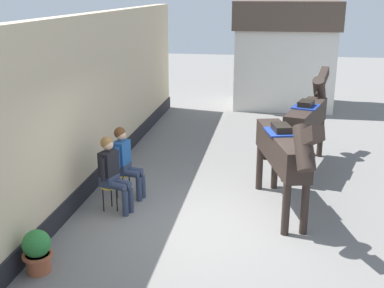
{
  "coord_description": "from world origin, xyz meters",
  "views": [
    {
      "loc": [
        1.04,
        -7.51,
        3.83
      ],
      "look_at": [
        -0.4,
        1.2,
        1.05
      ],
      "focal_mm": 45.87,
      "sensor_mm": 36.0,
      "label": 1
    }
  ],
  "objects_px": {
    "seated_visitor_far": "(125,159)",
    "flower_planter_near": "(37,250)",
    "seated_visitor_near": "(112,170)",
    "saddled_horse_near": "(284,151)",
    "saddled_horse_far": "(308,117)"
  },
  "relations": [
    {
      "from": "seated_visitor_far",
      "to": "flower_planter_near",
      "type": "bearing_deg",
      "value": -99.59
    },
    {
      "from": "seated_visitor_far",
      "to": "saddled_horse_near",
      "type": "distance_m",
      "value": 2.97
    },
    {
      "from": "seated_visitor_near",
      "to": "flower_planter_near",
      "type": "height_order",
      "value": "seated_visitor_near"
    },
    {
      "from": "flower_planter_near",
      "to": "saddled_horse_far",
      "type": "bearing_deg",
      "value": 52.14
    },
    {
      "from": "saddled_horse_near",
      "to": "saddled_horse_far",
      "type": "xyz_separation_m",
      "value": [
        0.55,
        2.52,
        0.0
      ]
    },
    {
      "from": "seated_visitor_near",
      "to": "saddled_horse_far",
      "type": "xyz_separation_m",
      "value": [
        3.54,
        2.96,
        0.38
      ]
    },
    {
      "from": "saddled_horse_far",
      "to": "seated_visitor_far",
      "type": "bearing_deg",
      "value": -146.23
    },
    {
      "from": "seated_visitor_near",
      "to": "seated_visitor_far",
      "type": "xyz_separation_m",
      "value": [
        0.05,
        0.63,
        0.0
      ]
    },
    {
      "from": "seated_visitor_near",
      "to": "seated_visitor_far",
      "type": "height_order",
      "value": "same"
    },
    {
      "from": "seated_visitor_far",
      "to": "flower_planter_near",
      "type": "distance_m",
      "value": 2.83
    },
    {
      "from": "seated_visitor_near",
      "to": "saddled_horse_near",
      "type": "height_order",
      "value": "saddled_horse_near"
    },
    {
      "from": "seated_visitor_near",
      "to": "flower_planter_near",
      "type": "distance_m",
      "value": 2.21
    },
    {
      "from": "seated_visitor_far",
      "to": "saddled_horse_far",
      "type": "relative_size",
      "value": 0.48
    },
    {
      "from": "seated_visitor_far",
      "to": "saddled_horse_near",
      "type": "relative_size",
      "value": 0.47
    },
    {
      "from": "seated_visitor_far",
      "to": "flower_planter_near",
      "type": "height_order",
      "value": "seated_visitor_far"
    }
  ]
}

